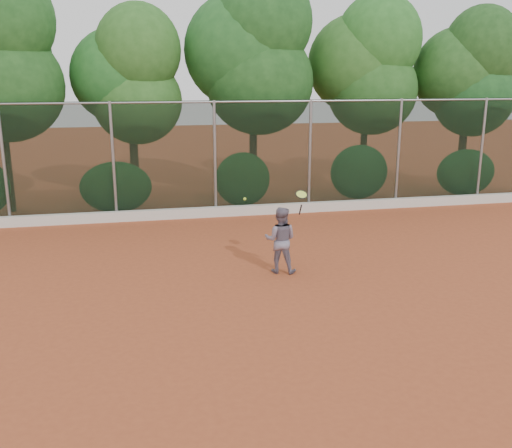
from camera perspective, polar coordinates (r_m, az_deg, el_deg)
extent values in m
plane|color=#A24826|center=(11.19, 1.07, -7.48)|extent=(80.00, 80.00, 0.00)
cube|color=beige|center=(17.56, -3.95, 1.24)|extent=(24.00, 0.20, 0.30)
imported|color=slate|center=(12.45, 2.46, -1.60)|extent=(0.87, 0.78, 1.47)
cube|color=black|center=(17.43, -4.12, 6.49)|extent=(24.00, 0.01, 3.50)
cylinder|color=gray|center=(17.27, -4.23, 12.08)|extent=(24.00, 0.06, 0.06)
cylinder|color=gray|center=(17.65, -23.88, 5.38)|extent=(0.09, 0.09, 3.50)
cylinder|color=gray|center=(17.28, -14.07, 6.02)|extent=(0.09, 0.09, 3.50)
cylinder|color=gray|center=(17.43, -4.12, 6.49)|extent=(0.09, 0.09, 3.50)
cylinder|color=gray|center=(18.08, 5.40, 6.76)|extent=(0.09, 0.09, 3.50)
cylinder|color=gray|center=(19.19, 14.05, 6.84)|extent=(0.09, 0.09, 3.50)
cylinder|color=gray|center=(20.67, 21.61, 6.79)|extent=(0.09, 0.09, 3.50)
cylinder|color=#3E2D18|center=(19.60, -23.57, 5.33)|extent=(0.24, 0.24, 2.90)
ellipsoid|color=#2E6526|center=(19.27, -23.79, 12.52)|extent=(3.50, 2.90, 3.40)
ellipsoid|color=#2D6928|center=(19.21, -24.15, 18.18)|extent=(3.10, 2.60, 3.20)
cylinder|color=#482E1C|center=(19.63, -12.02, 5.50)|extent=(0.28, 0.28, 2.40)
ellipsoid|color=#2A5B1F|center=(19.31, -11.77, 11.94)|extent=(2.90, 2.40, 2.80)
ellipsoid|color=#1E571F|center=(19.60, -13.41, 14.23)|extent=(3.20, 2.70, 3.10)
ellipsoid|color=#26561D|center=(19.11, -11.71, 16.72)|extent=(2.70, 2.30, 2.90)
cylinder|color=#3D2317|center=(19.69, -0.28, 6.73)|extent=(0.26, 0.26, 3.00)
ellipsoid|color=#2B6326|center=(19.45, 0.37, 14.03)|extent=(3.60, 3.00, 3.50)
ellipsoid|color=#2C712B|center=(19.65, -1.31, 16.95)|extent=(3.90, 3.20, 3.80)
ellipsoid|color=#2A6827|center=(19.44, 0.75, 19.63)|extent=(3.20, 2.70, 3.30)
cylinder|color=#412F19|center=(21.10, 10.65, 6.61)|extent=(0.24, 0.24, 2.70)
ellipsoid|color=#21501B|center=(20.90, 11.58, 12.96)|extent=(3.20, 2.70, 3.10)
ellipsoid|color=#25551D|center=(20.98, 10.08, 15.50)|extent=(3.50, 2.90, 3.40)
ellipsoid|color=#225D1F|center=(20.88, 12.21, 17.60)|extent=(3.00, 2.50, 3.10)
cylinder|color=#482C1B|center=(22.45, 19.84, 6.21)|extent=(0.28, 0.28, 2.50)
ellipsoid|color=#266326|center=(22.29, 20.94, 11.89)|extent=(3.00, 2.50, 2.90)
ellipsoid|color=#336B29|center=(22.27, 19.59, 14.07)|extent=(3.30, 2.80, 3.20)
ellipsoid|color=#2C5E23|center=(22.26, 21.69, 15.95)|extent=(2.80, 2.40, 3.00)
ellipsoid|color=#30702A|center=(18.22, -13.83, 3.59)|extent=(2.20, 1.16, 1.60)
ellipsoid|color=#30702A|center=(18.50, -1.35, 4.49)|extent=(1.80, 1.04, 1.76)
ellipsoid|color=#2D772F|center=(19.61, 10.26, 5.14)|extent=(2.00, 1.10, 1.84)
ellipsoid|color=#2D762E|center=(21.45, 20.23, 4.87)|extent=(2.16, 1.12, 1.64)
cylinder|color=black|center=(12.36, 4.46, 1.44)|extent=(0.03, 0.17, 0.25)
torus|color=black|center=(12.23, 4.57, 2.97)|extent=(0.27, 0.24, 0.16)
cylinder|color=#D5E744|center=(12.23, 4.57, 2.97)|extent=(0.23, 0.20, 0.12)
sphere|color=#AED530|center=(11.72, -1.14, 2.53)|extent=(0.06, 0.06, 0.06)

